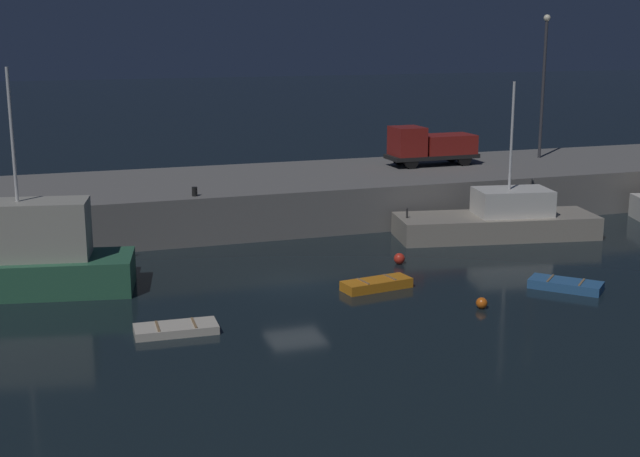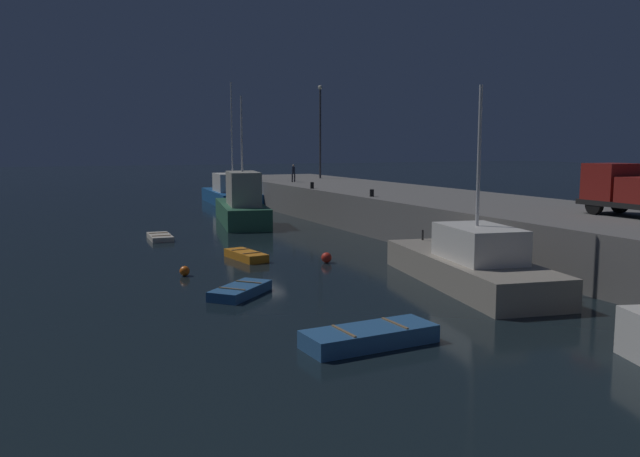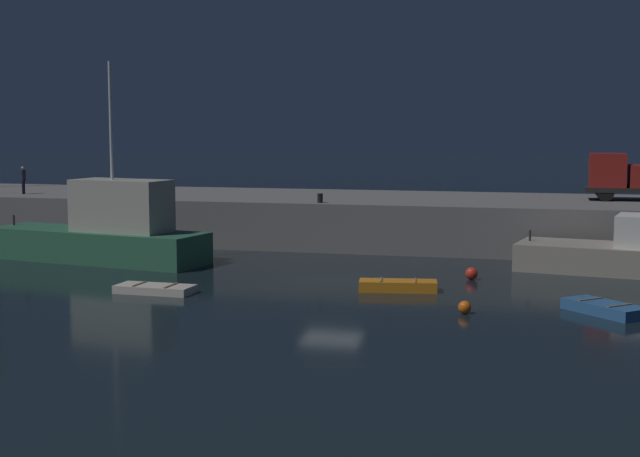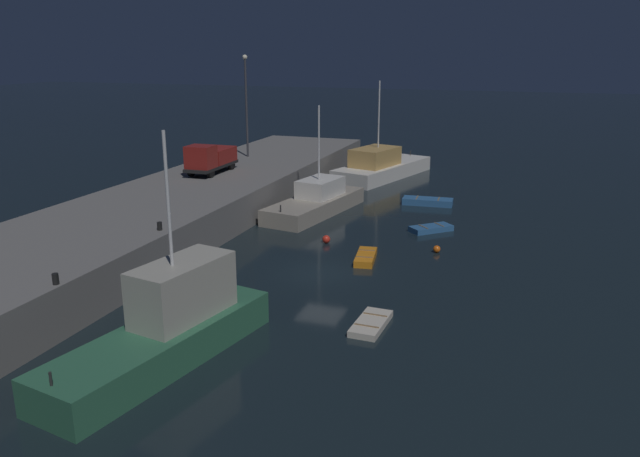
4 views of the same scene
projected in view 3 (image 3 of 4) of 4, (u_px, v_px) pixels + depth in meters
name	position (u px, v px, depth m)	size (l,w,h in m)	color
ground_plane	(332.00, 280.00, 38.86)	(320.00, 320.00, 0.00)	black
pier_quay	(387.00, 220.00, 51.33)	(71.25, 10.49, 2.48)	slate
fishing_boat_orange	(105.00, 233.00, 44.03)	(11.38, 5.01, 9.34)	#2D6647
rowboat_white_mid	(155.00, 289.00, 35.97)	(3.05, 1.40, 0.35)	beige
dinghy_red_small	(398.00, 286.00, 36.39)	(3.14, 1.53, 0.45)	orange
rowboat_blue_far	(605.00, 308.00, 32.01)	(2.97, 3.02, 0.42)	#2D6099
mooring_buoy_near	(472.00, 274.00, 39.01)	(0.52, 0.52, 0.52)	red
mooring_buoy_mid	(465.00, 307.00, 32.02)	(0.45, 0.45, 0.45)	orange
utility_truck	(638.00, 177.00, 48.78)	(5.73, 2.13, 2.46)	black
dockworker	(23.00, 178.00, 53.42)	(0.37, 0.40, 1.58)	black
bollard_west	(320.00, 198.00, 47.55)	(0.28, 0.28, 0.47)	black
bollard_central	(157.00, 195.00, 49.24)	(0.28, 0.28, 0.49)	black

